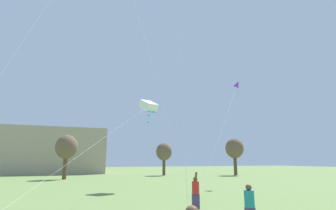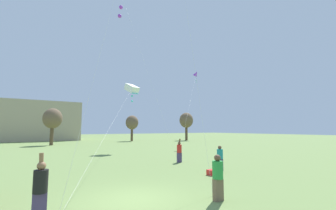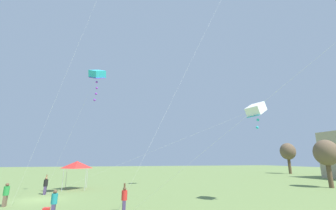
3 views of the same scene
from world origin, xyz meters
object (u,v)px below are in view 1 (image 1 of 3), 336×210
person_teal_shirt (250,204)px  person_red_shirt (196,191)px  kite_purple_diamond_3 (237,84)px  kite_white_box_1 (148,106)px

person_teal_shirt → person_red_shirt: size_ratio=0.85×
person_teal_shirt → kite_purple_diamond_3: kite_purple_diamond_3 is taller
person_teal_shirt → person_red_shirt: 4.59m
kite_white_box_1 → kite_purple_diamond_3: 11.69m
person_red_shirt → kite_purple_diamond_3: (11.60, 11.67, 10.62)m
person_red_shirt → kite_white_box_1: bearing=111.3°
person_teal_shirt → kite_white_box_1: size_ratio=0.08×
person_teal_shirt → kite_purple_diamond_3: size_ratio=0.14×
person_red_shirt → kite_purple_diamond_3: 19.58m
kite_purple_diamond_3 → kite_white_box_1: bearing=-178.4°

